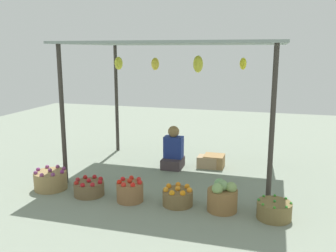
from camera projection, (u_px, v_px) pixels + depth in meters
ground_plane at (177, 172)px, 6.59m from camera, size 14.00×14.00×0.00m
market_stall_structure at (177, 52)px, 6.16m from camera, size 3.51×2.38×2.27m
vendor_person at (173, 152)px, 6.80m from camera, size 0.36×0.44×0.78m
basket_purple_onions at (51, 180)px, 5.76m from camera, size 0.51×0.51×0.34m
basket_red_apples at (89, 188)px, 5.53m from camera, size 0.45×0.45×0.26m
basket_red_tomatoes at (130, 191)px, 5.30m from camera, size 0.38×0.38×0.34m
basket_oranges at (178, 197)px, 5.18m from camera, size 0.43×0.43×0.28m
basket_cabbages at (222, 197)px, 4.97m from camera, size 0.41×0.41×0.43m
basket_green_chilies at (274, 210)px, 4.75m from camera, size 0.44×0.44×0.26m
wooden_crate_near_vendor at (214, 161)px, 6.84m from camera, size 0.36×0.35×0.23m
wooden_crate_stacked_rear at (208, 162)px, 6.82m from camera, size 0.36×0.27×0.21m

